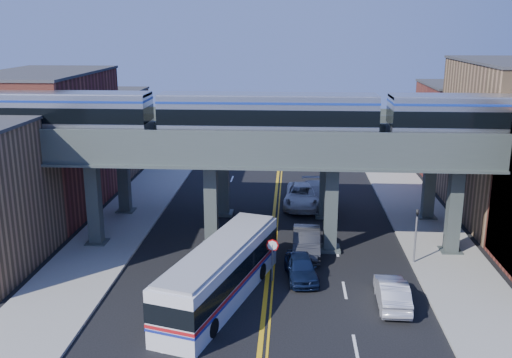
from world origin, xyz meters
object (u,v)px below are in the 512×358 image
Objects in this scene: car_lane_d at (318,195)px; car_parked_curb at (392,293)px; traffic_signal at (416,230)px; car_lane_a at (301,267)px; transit_train at (268,116)px; car_lane_b at (307,242)px; stop_sign at (272,253)px; car_lane_c at (303,196)px; transit_bus at (221,274)px.

car_lane_d is 1.40× the size of car_parked_curb.
traffic_signal is 7.78m from car_lane_a.
transit_train is 8.45× the size of car_lane_b.
car_lane_d is (3.34, 14.99, -0.85)m from stop_sign.
car_parked_curb is (3.24, -17.63, -0.17)m from car_lane_d.
stop_sign is 15.39m from car_lane_d.
transit_bus is at bearing -101.96° from car_lane_c.
traffic_signal is (9.43, -2.00, -6.80)m from transit_train.
transit_bus is at bearing -154.36° from traffic_signal.
car_lane_d reaches higher than car_lane_b.
transit_train is 6.72× the size of car_lane_c.
car_lane_c is (2.03, 14.74, -0.87)m from stop_sign.
transit_bus is at bearing -153.41° from car_lane_a.
car_parked_curb is (4.55, -17.38, -0.16)m from car_lane_c.
traffic_signal is at bearing -56.26° from car_lane_c.
stop_sign reaches higher than car_lane_d.
transit_bus is 2.69× the size of car_parked_curb.
car_parked_curb is (6.58, -2.64, -1.02)m from stop_sign.
stop_sign is 4.91m from car_lane_b.
car_lane_c is (0.32, 14.29, 0.16)m from car_lane_a.
car_parked_curb is at bearing -73.68° from transit_bus.
car_lane_c is (-0.09, 10.41, 0.05)m from car_lane_b.
transit_train is 10.92m from transit_bus.
car_lane_a is 3.90m from car_lane_b.
transit_bus is 2.80× the size of car_lane_a.
traffic_signal is 0.64× the size of car_lane_c.
transit_train is at bearing 96.11° from stop_sign.
car_lane_d is at bearing 14.32° from car_lane_c.
car_lane_b is at bearing -86.08° from car_lane_c.
car_lane_d reaches higher than car_parked_curb.
traffic_signal reaches higher than stop_sign.
car_lane_a is (2.25, -4.55, -8.37)m from transit_train.
car_lane_c reaches higher than car_parked_curb.
stop_sign is 3.77m from transit_bus.
car_lane_b reaches higher than car_parked_curb.
car_lane_d is at bearing 114.85° from traffic_signal.
stop_sign is 0.61× the size of car_lane_a.
traffic_signal is 0.92× the size of car_parked_curb.
car_parked_curb is (-2.32, -5.64, -1.57)m from traffic_signal.
car_lane_d is at bearing -2.43° from transit_bus.
transit_train is 8.90m from stop_sign.
transit_bus is at bearing -136.62° from stop_sign.
transit_bus is 8.49m from car_lane_b.
traffic_signal is at bearing -9.80° from car_lane_b.
transit_bus is 2.36× the size of car_lane_b.
car_lane_c is at bearing 1.25° from transit_bus.
car_lane_b is 0.82× the size of car_lane_d.
traffic_signal is at bearing -70.68° from car_lane_d.
transit_train reaches higher than traffic_signal.
car_lane_d is 17.93m from car_parked_curb.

